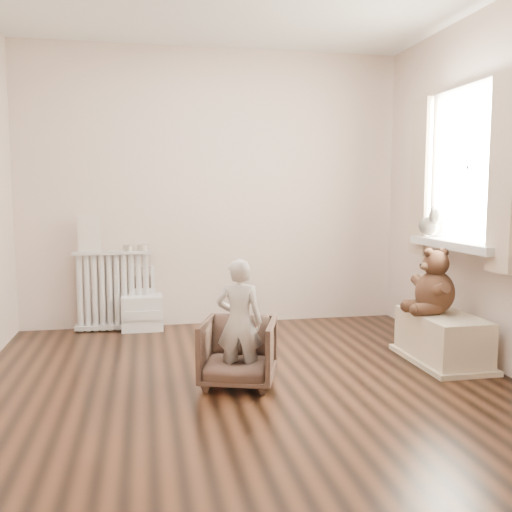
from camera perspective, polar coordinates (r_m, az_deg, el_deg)
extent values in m
cube|color=black|center=(3.89, -0.92, -12.59)|extent=(3.60, 3.60, 0.01)
cube|color=silver|center=(5.46, -4.30, 6.75)|extent=(3.60, 0.02, 2.60)
cube|color=silver|center=(1.93, 8.53, 7.34)|extent=(3.60, 0.02, 2.60)
cube|color=silver|center=(4.37, 23.13, 6.35)|extent=(0.02, 3.60, 2.60)
cube|color=white|center=(4.60, 20.68, 8.29)|extent=(0.03, 0.90, 1.10)
cube|color=silver|center=(4.57, 19.44, 1.07)|extent=(0.22, 1.10, 0.06)
cube|color=beige|center=(4.06, 23.57, 7.63)|extent=(0.06, 0.26, 1.30)
cube|color=beige|center=(5.04, 16.16, 7.57)|extent=(0.06, 0.26, 1.30)
cube|color=silver|center=(5.38, -14.09, -3.15)|extent=(0.69, 0.13, 0.73)
cube|color=beige|center=(5.34, -16.31, 2.21)|extent=(0.20, 0.02, 0.33)
cylinder|color=#A59E8C|center=(5.33, -12.68, 0.79)|extent=(0.09, 0.09, 0.05)
cylinder|color=#A59E8C|center=(5.32, -11.29, 0.83)|extent=(0.10, 0.10, 0.05)
cube|color=silver|center=(5.36, -11.32, -4.36)|extent=(0.37, 0.27, 0.58)
imported|color=#4F372C|center=(3.80, -1.79, -9.58)|extent=(0.60, 0.61, 0.44)
imported|color=beige|center=(3.70, -1.68, -6.63)|extent=(0.35, 0.28, 0.82)
cube|color=beige|center=(4.52, 18.13, -7.57)|extent=(0.41, 0.77, 0.36)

